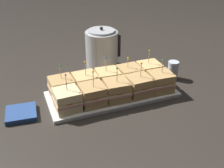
% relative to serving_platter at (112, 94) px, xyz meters
% --- Properties ---
extents(ground_plane, '(6.00, 6.00, 0.00)m').
position_rel_serving_platter_xyz_m(ground_plane, '(0.00, 0.00, -0.01)').
color(ground_plane, '#2D2823').
extents(serving_platter, '(0.66, 0.28, 0.02)m').
position_rel_serving_platter_xyz_m(serving_platter, '(0.00, 0.00, 0.00)').
color(serving_platter, white).
rests_on(serving_platter, ground_plane).
extents(sandwich_front_far_left, '(0.13, 0.13, 0.18)m').
position_rel_serving_platter_xyz_m(sandwich_front_far_left, '(-0.25, -0.06, 0.06)').
color(sandwich_front_far_left, beige).
rests_on(sandwich_front_far_left, serving_platter).
extents(sandwich_front_left, '(0.12, 0.12, 0.18)m').
position_rel_serving_platter_xyz_m(sandwich_front_left, '(-0.12, -0.06, 0.06)').
color(sandwich_front_left, tan).
rests_on(sandwich_front_left, serving_platter).
extents(sandwich_front_center, '(0.13, 0.13, 0.18)m').
position_rel_serving_platter_xyz_m(sandwich_front_center, '(-0.00, -0.06, 0.06)').
color(sandwich_front_center, tan).
rests_on(sandwich_front_center, serving_platter).
extents(sandwich_front_right, '(0.13, 0.13, 0.18)m').
position_rel_serving_platter_xyz_m(sandwich_front_right, '(0.12, -0.06, 0.06)').
color(sandwich_front_right, tan).
rests_on(sandwich_front_right, serving_platter).
extents(sandwich_front_far_right, '(0.13, 0.13, 0.17)m').
position_rel_serving_platter_xyz_m(sandwich_front_far_right, '(0.25, -0.06, 0.06)').
color(sandwich_front_far_right, tan).
rests_on(sandwich_front_far_right, serving_platter).
extents(sandwich_back_far_left, '(0.13, 0.13, 0.17)m').
position_rel_serving_platter_xyz_m(sandwich_back_far_left, '(-0.25, 0.06, 0.06)').
color(sandwich_back_far_left, tan).
rests_on(sandwich_back_far_left, serving_platter).
extents(sandwich_back_left, '(0.12, 0.12, 0.18)m').
position_rel_serving_platter_xyz_m(sandwich_back_left, '(-0.12, 0.06, 0.06)').
color(sandwich_back_left, tan).
rests_on(sandwich_back_left, serving_platter).
extents(sandwich_back_center, '(0.13, 0.13, 0.18)m').
position_rel_serving_platter_xyz_m(sandwich_back_center, '(-0.00, 0.06, 0.06)').
color(sandwich_back_center, tan).
rests_on(sandwich_back_center, serving_platter).
extents(sandwich_back_right, '(0.12, 0.12, 0.16)m').
position_rel_serving_platter_xyz_m(sandwich_back_right, '(0.12, 0.06, 0.06)').
color(sandwich_back_right, tan).
rests_on(sandwich_back_right, serving_platter).
extents(sandwich_back_far_right, '(0.12, 0.12, 0.18)m').
position_rel_serving_platter_xyz_m(sandwich_back_far_right, '(0.25, 0.06, 0.06)').
color(sandwich_back_far_right, tan).
rests_on(sandwich_back_far_right, serving_platter).
extents(kettle_steel, '(0.22, 0.20, 0.26)m').
position_rel_serving_platter_xyz_m(kettle_steel, '(0.07, 0.35, 0.11)').
color(kettle_steel, '#B7BABF').
rests_on(kettle_steel, ground_plane).
extents(drinking_glass, '(0.06, 0.06, 0.11)m').
position_rel_serving_platter_xyz_m(drinking_glass, '(0.40, 0.05, 0.04)').
color(drinking_glass, silver).
rests_on(drinking_glass, ground_plane).
extents(napkin_stack, '(0.15, 0.15, 0.02)m').
position_rel_serving_platter_xyz_m(napkin_stack, '(-0.46, -0.01, 0.00)').
color(napkin_stack, navy).
rests_on(napkin_stack, ground_plane).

